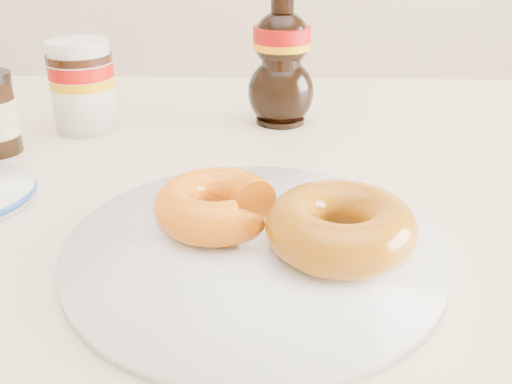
{
  "coord_description": "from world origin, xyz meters",
  "views": [
    {
      "loc": [
        0.05,
        -0.42,
        1.0
      ],
      "look_at": [
        0.04,
        0.02,
        0.79
      ],
      "focal_mm": 40.0,
      "sensor_mm": 36.0,
      "label": 1
    }
  ],
  "objects_px": {
    "nutella_jar": "(82,83)",
    "syrup_bottle": "(281,59)",
    "donut_bitten": "(216,205)",
    "donut_whole": "(340,226)",
    "plate": "(254,249)",
    "dining_table": "(220,259)"
  },
  "relations": [
    {
      "from": "donut_bitten",
      "to": "plate",
      "type": "bearing_deg",
      "value": -60.35
    },
    {
      "from": "dining_table",
      "to": "donut_bitten",
      "type": "height_order",
      "value": "donut_bitten"
    },
    {
      "from": "syrup_bottle",
      "to": "donut_bitten",
      "type": "bearing_deg",
      "value": -100.37
    },
    {
      "from": "plate",
      "to": "nutella_jar",
      "type": "distance_m",
      "value": 0.39
    },
    {
      "from": "donut_whole",
      "to": "nutella_jar",
      "type": "relative_size",
      "value": 1.02
    },
    {
      "from": "donut_bitten",
      "to": "donut_whole",
      "type": "distance_m",
      "value": 0.11
    },
    {
      "from": "plate",
      "to": "syrup_bottle",
      "type": "height_order",
      "value": "syrup_bottle"
    },
    {
      "from": "plate",
      "to": "donut_bitten",
      "type": "relative_size",
      "value": 2.9
    },
    {
      "from": "donut_bitten",
      "to": "donut_whole",
      "type": "xyz_separation_m",
      "value": [
        0.1,
        -0.04,
        0.0
      ]
    },
    {
      "from": "donut_whole",
      "to": "syrup_bottle",
      "type": "bearing_deg",
      "value": 96.82
    },
    {
      "from": "plate",
      "to": "nutella_jar",
      "type": "relative_size",
      "value": 2.68
    },
    {
      "from": "plate",
      "to": "donut_whole",
      "type": "distance_m",
      "value": 0.07
    },
    {
      "from": "donut_whole",
      "to": "nutella_jar",
      "type": "height_order",
      "value": "nutella_jar"
    },
    {
      "from": "nutella_jar",
      "to": "syrup_bottle",
      "type": "height_order",
      "value": "syrup_bottle"
    },
    {
      "from": "plate",
      "to": "dining_table",
      "type": "bearing_deg",
      "value": 107.97
    },
    {
      "from": "nutella_jar",
      "to": "syrup_bottle",
      "type": "xyz_separation_m",
      "value": [
        0.25,
        0.03,
        0.02
      ]
    },
    {
      "from": "dining_table",
      "to": "nutella_jar",
      "type": "height_order",
      "value": "nutella_jar"
    },
    {
      "from": "plate",
      "to": "nutella_jar",
      "type": "bearing_deg",
      "value": 126.5
    },
    {
      "from": "donut_whole",
      "to": "syrup_bottle",
      "type": "relative_size",
      "value": 0.68
    },
    {
      "from": "dining_table",
      "to": "nutella_jar",
      "type": "distance_m",
      "value": 0.3
    },
    {
      "from": "syrup_bottle",
      "to": "donut_whole",
      "type": "bearing_deg",
      "value": -83.18
    },
    {
      "from": "dining_table",
      "to": "plate",
      "type": "height_order",
      "value": "plate"
    }
  ]
}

